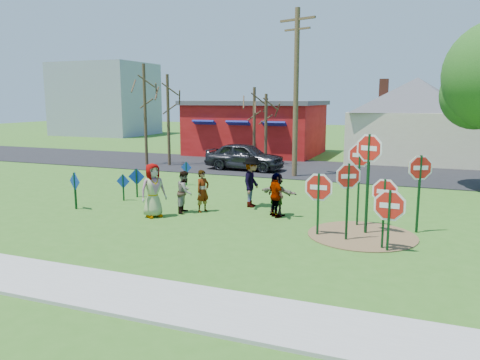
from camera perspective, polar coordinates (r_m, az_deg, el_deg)
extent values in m
plane|color=#32631C|center=(16.48, -0.68, -4.26)|extent=(120.00, 120.00, 0.00)
cube|color=#9E9E99|center=(10.47, -15.99, -12.84)|extent=(22.00, 1.80, 0.08)
cube|color=black|center=(27.29, 8.39, 1.31)|extent=(120.00, 7.50, 0.04)
cylinder|color=brown|center=(14.46, 14.65, -6.53)|extent=(3.20, 3.20, 0.03)
cube|color=maroon|center=(34.84, 2.02, 6.18)|extent=(9.00, 7.00, 3.60)
cube|color=#4C4C51|center=(34.78, 2.04, 9.39)|extent=(9.40, 7.40, 0.30)
cube|color=navy|center=(32.44, -4.31, 6.95)|extent=(1.60, 0.78, 0.45)
cube|color=navy|center=(31.44, -0.16, 6.89)|extent=(1.60, 0.78, 0.45)
cube|color=navy|center=(30.61, 4.23, 6.78)|extent=(1.60, 0.78, 0.45)
cube|color=beige|center=(32.91, 20.47, 5.00)|extent=(8.00, 7.00, 3.20)
pyramid|color=#4C4C51|center=(32.85, 20.88, 11.62)|extent=(9.40, 9.40, 2.20)
cube|color=brown|center=(31.92, 17.12, 10.45)|extent=(0.55, 0.55, 1.40)
cube|color=brown|center=(33.86, 24.24, 9.97)|extent=(0.55, 0.55, 1.40)
cube|color=#8C939E|center=(56.25, -16.10, 9.43)|extent=(10.00, 8.00, 8.00)
cube|color=#0E3617|center=(14.03, 9.51, -2.98)|extent=(0.06, 0.08, 1.86)
cylinder|color=white|center=(13.92, 9.57, -0.88)|extent=(1.13, 0.05, 1.13)
cylinder|color=red|center=(13.92, 9.57, -0.88)|extent=(0.97, 0.05, 0.97)
cube|color=white|center=(13.92, 9.57, -0.88)|extent=(0.50, 0.02, 0.14)
cube|color=#0E3617|center=(15.26, 14.26, -0.61)|extent=(0.06, 0.07, 2.65)
cylinder|color=white|center=(15.12, 14.42, 2.95)|extent=(1.02, 0.09, 1.02)
cylinder|color=red|center=(15.12, 14.42, 2.95)|extent=(0.88, 0.08, 0.88)
cube|color=white|center=(15.12, 14.42, 2.95)|extent=(0.45, 0.04, 0.13)
cylinder|color=gold|center=(15.12, 14.42, 2.95)|extent=(1.02, 0.08, 1.02)
cube|color=#0E3617|center=(14.39, 15.29, -0.56)|extent=(0.08, 0.09, 3.00)
cylinder|color=white|center=(14.24, 15.49, 3.76)|extent=(1.06, 0.45, 1.13)
cylinder|color=red|center=(14.24, 15.49, 3.76)|extent=(0.91, 0.39, 0.98)
cube|color=white|center=(14.24, 15.49, 3.76)|extent=(0.46, 0.20, 0.14)
cube|color=#0E3617|center=(15.06, 20.95, -1.65)|extent=(0.08, 0.09, 2.37)
cylinder|color=white|center=(14.93, 21.14, 1.40)|extent=(0.93, 0.48, 1.03)
cylinder|color=red|center=(14.93, 21.14, 1.40)|extent=(0.80, 0.42, 0.89)
cube|color=white|center=(14.93, 21.14, 1.40)|extent=(0.41, 0.21, 0.13)
cylinder|color=gold|center=(14.93, 21.14, 1.40)|extent=(0.92, 0.47, 1.03)
cube|color=#0E3617|center=(13.00, 17.68, -4.79)|extent=(0.06, 0.08, 1.67)
cylinder|color=white|center=(12.90, 17.77, -2.98)|extent=(1.14, 0.08, 1.14)
cylinder|color=red|center=(12.90, 17.77, -2.98)|extent=(0.98, 0.07, 0.98)
cube|color=white|center=(12.90, 17.77, -2.98)|extent=(0.50, 0.03, 0.14)
cube|color=#0E3617|center=(13.14, 17.10, -4.02)|extent=(0.06, 0.07, 1.92)
cylinder|color=white|center=(13.01, 17.24, -1.36)|extent=(0.93, 0.17, 0.93)
cylinder|color=red|center=(13.01, 17.24, -1.36)|extent=(0.80, 0.15, 0.81)
cube|color=white|center=(13.01, 17.24, -1.36)|extent=(0.41, 0.07, 0.12)
cylinder|color=gold|center=(13.01, 17.24, -1.36)|extent=(0.92, 0.16, 0.93)
cube|color=#0E3617|center=(13.62, 12.95, -2.68)|extent=(0.08, 0.08, 2.24)
cylinder|color=white|center=(13.48, 13.07, 0.46)|extent=(0.88, 0.50, 0.99)
cylinder|color=red|center=(13.48, 13.07, 0.46)|extent=(0.76, 0.43, 0.86)
cube|color=white|center=(13.48, 13.07, 0.46)|extent=(0.39, 0.22, 0.12)
cube|color=#0E3617|center=(18.21, -19.45, -1.27)|extent=(0.07, 0.08, 1.37)
cube|color=navy|center=(18.15, -19.51, -0.16)|extent=(0.65, 0.26, 0.69)
cube|color=#0E3617|center=(19.23, -14.04, -0.90)|extent=(0.05, 0.06, 1.06)
cube|color=navy|center=(19.19, -14.07, -0.15)|extent=(0.58, 0.07, 0.58)
cube|color=#0E3617|center=(19.75, -12.47, -0.36)|extent=(0.07, 0.08, 1.19)
cube|color=navy|center=(19.71, -12.50, 0.40)|extent=(0.68, 0.20, 0.69)
cube|color=#0E3617|center=(22.14, -6.56, 0.79)|extent=(0.05, 0.05, 1.11)
cube|color=navy|center=(22.10, -6.57, 1.54)|extent=(0.56, 0.03, 0.56)
imported|color=#354F81|center=(16.27, -10.55, -1.25)|extent=(1.00, 1.09, 1.86)
imported|color=#227370|center=(16.81, -4.56, -1.35)|extent=(0.55, 0.65, 1.52)
imported|color=#9A5736|center=(16.78, -6.74, -1.43)|extent=(0.70, 0.83, 1.51)
imported|color=#2D2D32|center=(17.52, 1.47, -0.22)|extent=(0.81, 1.29, 1.91)
imported|color=#4B2954|center=(16.00, 4.40, -1.89)|extent=(0.91, 0.89, 1.54)
imported|color=#1A5328|center=(16.28, 4.52, -1.75)|extent=(1.46, 0.78, 1.50)
imported|color=#2E2E32|center=(26.62, 0.56, 2.91)|extent=(4.59, 2.01, 1.54)
cylinder|color=#4C3823|center=(24.39, 6.83, 10.31)|extent=(0.26, 0.26, 8.49)
cube|color=#4C3823|center=(24.70, 7.02, 18.87)|extent=(1.99, 0.82, 0.11)
cube|color=#4C3823|center=(24.63, 6.99, 17.79)|extent=(1.45, 0.61, 0.09)
sphere|color=#164813|center=(23.70, 26.84, 9.25)|extent=(3.11, 3.11, 3.11)
cylinder|color=#382819|center=(28.67, -8.73, 7.17)|extent=(0.18, 0.18, 5.48)
cylinder|color=#382819|center=(28.35, 3.17, 6.08)|extent=(0.18, 0.18, 4.33)
cylinder|color=#382819|center=(29.18, -11.48, 7.75)|extent=(0.18, 0.18, 6.10)
cylinder|color=#382819|center=(28.81, 1.74, 6.55)|extent=(0.18, 0.18, 4.73)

